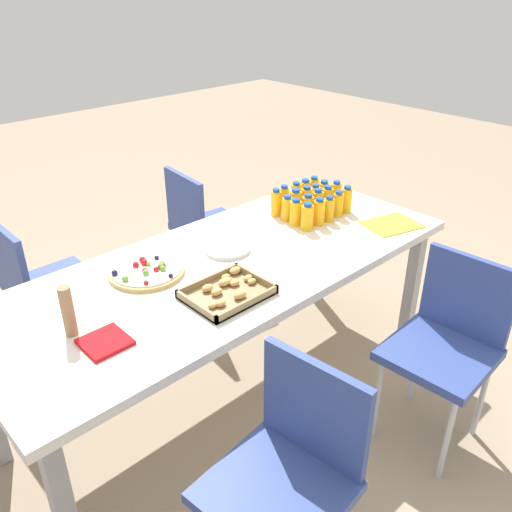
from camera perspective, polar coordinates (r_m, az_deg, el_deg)
name	(u,v)px	position (r m, az deg, el deg)	size (l,w,h in m)	color
ground_plane	(232,391)	(2.74, -2.62, -14.15)	(12.00, 12.00, 0.00)	gray
party_table	(228,275)	(2.34, -2.98, -2.00)	(2.12, 0.86, 0.73)	silver
chair_far_right	(290,466)	(1.76, 3.63, -21.46)	(0.44, 0.44, 0.83)	#33478C
chair_near_left	(203,223)	(3.22, -5.66, 3.48)	(0.44, 0.44, 0.83)	#33478C
chair_near_right	(40,282)	(2.81, -22.00, -2.59)	(0.40, 0.40, 0.83)	#33478C
chair_far_left	(448,337)	(2.37, 19.82, -8.14)	(0.42, 0.42, 0.83)	#33478C
juice_bottle_0	(314,189)	(2.93, 6.17, 7.09)	(0.05, 0.05, 0.14)	#FAAD14
juice_bottle_1	(305,192)	(2.88, 5.24, 6.78)	(0.06, 0.06, 0.14)	#F9AB14
juice_bottle_2	(296,196)	(2.82, 4.28, 6.43)	(0.05, 0.05, 0.14)	#F9AC14
juice_bottle_3	(284,199)	(2.77, 3.01, 6.05)	(0.05, 0.05, 0.14)	#F9AD14
juice_bottle_4	(276,203)	(2.72, 2.14, 5.66)	(0.05, 0.05, 0.14)	#F9AC14
juice_bottle_5	(324,193)	(2.88, 7.21, 6.66)	(0.06, 0.06, 0.13)	#FAAB14
juice_bottle_6	(315,197)	(2.82, 6.32, 6.24)	(0.05, 0.05, 0.13)	#F9AD14
juice_bottle_7	(306,200)	(2.77, 5.39, 5.96)	(0.06, 0.06, 0.14)	#F9AE14
juice_bottle_8	(295,203)	(2.73, 4.22, 5.63)	(0.06, 0.06, 0.14)	#F9AF14
juice_bottle_9	(287,209)	(2.67, 3.33, 5.05)	(0.05, 0.05, 0.13)	#FAAE14
juice_bottle_10	(336,195)	(2.84, 8.51, 6.42)	(0.05, 0.05, 0.15)	#FAAC14
juice_bottle_11	(327,200)	(2.78, 7.59, 5.93)	(0.06, 0.06, 0.15)	#FAAE14
juice_bottle_12	(317,204)	(2.72, 6.56, 5.56)	(0.06, 0.06, 0.15)	#FAAE14
juice_bottle_13	(308,208)	(2.67, 5.52, 5.08)	(0.06, 0.06, 0.14)	#F9AB14
juice_bottle_14	(296,213)	(2.62, 4.23, 4.63)	(0.06, 0.06, 0.14)	#FAAD14
juice_bottle_15	(347,200)	(2.80, 9.63, 5.91)	(0.05, 0.05, 0.14)	#F9AD14
juice_bottle_16	(338,204)	(2.75, 8.73, 5.45)	(0.05, 0.05, 0.13)	#F9AE14
juice_bottle_17	(329,209)	(2.68, 7.76, 4.94)	(0.05, 0.05, 0.13)	#F9AD14
juice_bottle_18	(319,212)	(2.63, 6.73, 4.64)	(0.06, 0.06, 0.14)	#F8AF14
juice_bottle_19	(307,217)	(2.58, 5.48, 4.14)	(0.06, 0.06, 0.14)	#FAAD14
fruit_pizza	(147,271)	(2.26, -11.58, -1.54)	(0.31, 0.31, 0.05)	tan
snack_tray	(228,291)	(2.08, -3.04, -3.72)	(0.31, 0.25, 0.04)	olive
plate_stack	(227,249)	(2.40, -3.09, 0.80)	(0.21, 0.21, 0.02)	silver
napkin_stack	(105,342)	(1.89, -15.78, -8.81)	(0.15, 0.15, 0.01)	red
cardboard_tube	(68,311)	(1.92, -19.42, -5.57)	(0.04, 0.04, 0.19)	#9E7A56
paper_folder	(391,224)	(2.72, 14.24, 3.28)	(0.26, 0.20, 0.01)	yellow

